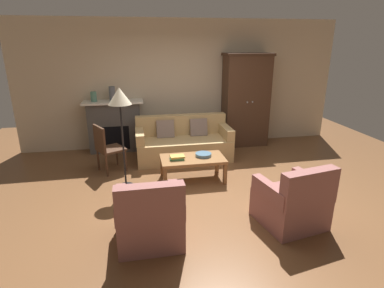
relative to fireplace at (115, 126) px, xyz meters
The scene contains 14 objects.
ground_plane 2.83m from the fireplace, 56.00° to the right, with size 9.60×9.60×0.00m, color brown.
back_wall 1.78m from the fireplace, ahead, with size 7.20×0.10×2.80m, color beige.
fireplace is the anchor object (origin of this frame).
armoire 2.99m from the fireplace, ahead, with size 1.06×0.57×2.08m.
couch 1.60m from the fireplace, 28.00° to the right, with size 1.92×0.85×0.86m.
coffee_table 2.31m from the fireplace, 53.11° to the right, with size 1.10×0.60×0.42m.
fruit_bowl 2.40m from the fireplace, 48.71° to the right, with size 0.28×0.28×0.05m, color slate.
book_stack 2.17m from the fireplace, 59.35° to the right, with size 0.26×0.19×0.07m.
mantel_vase_jade 0.76m from the fireplace, behind, with size 0.12×0.12×0.21m, color slate.
mantel_vase_slate 0.70m from the fireplace, 90.00° to the right, with size 0.13×0.13×0.31m, color #565B66.
armchair_near_left 3.52m from the fireplace, 81.06° to the right, with size 0.78×0.77×0.88m.
armchair_near_right 4.21m from the fireplace, 54.99° to the right, with size 0.90×0.90×0.88m.
side_chair_wooden 1.20m from the fireplace, 95.08° to the right, with size 0.59×0.59×0.90m.
floor_lamp 2.10m from the fireplace, 83.10° to the right, with size 0.36×0.36×1.66m.
Camera 1 is at (-1.11, -4.43, 2.34)m, focal length 28.94 mm.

